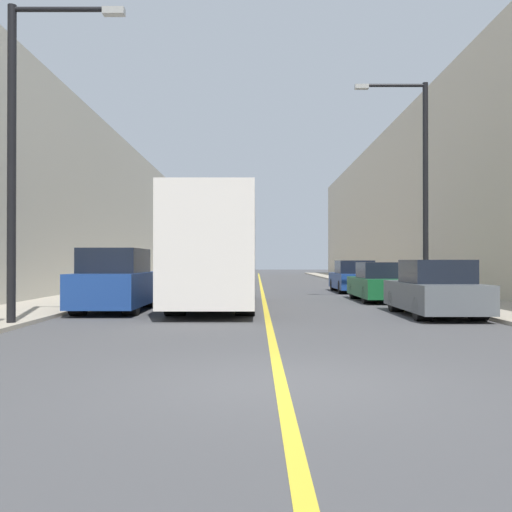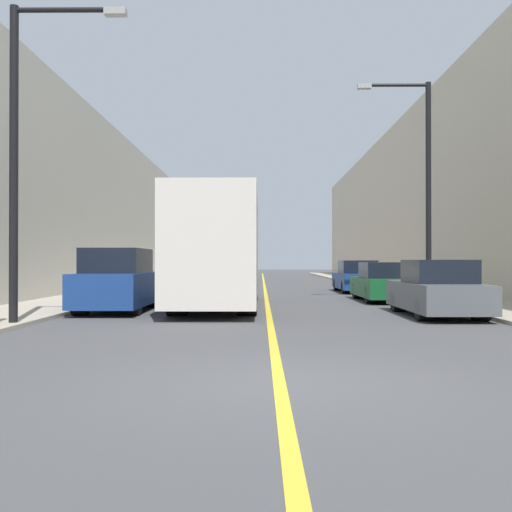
{
  "view_description": "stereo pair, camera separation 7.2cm",
  "coord_description": "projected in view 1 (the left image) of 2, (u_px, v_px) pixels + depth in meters",
  "views": [
    {
      "loc": [
        -0.31,
        -7.39,
        1.51
      ],
      "look_at": [
        -0.37,
        10.44,
        1.67
      ],
      "focal_mm": 42.0,
      "sensor_mm": 36.0,
      "label": 1
    },
    {
      "loc": [
        -0.23,
        -7.39,
        1.51
      ],
      "look_at": [
        -0.37,
        10.44,
        1.67
      ],
      "focal_mm": 42.0,
      "sensor_mm": 36.0,
      "label": 2
    }
  ],
  "objects": [
    {
      "name": "ground_plane",
      "position": [
        283.0,
        384.0,
        7.37
      ],
      "size": [
        200.0,
        200.0,
        0.0
      ],
      "primitive_type": "plane",
      "color": "#474749"
    },
    {
      "name": "parked_suv_left",
      "position": [
        119.0,
        282.0,
        18.04
      ],
      "size": [
        1.87,
        4.8,
        1.89
      ],
      "color": "navy",
      "rests_on": "ground"
    },
    {
      "name": "sidewalk_left",
      "position": [
        150.0,
        285.0,
        37.4
      ],
      "size": [
        2.92,
        72.0,
        0.1
      ],
      "primitive_type": "cube",
      "color": "#A89E8C",
      "rests_on": "ground"
    },
    {
      "name": "sidewalk_right",
      "position": [
        377.0,
        285.0,
        37.35
      ],
      "size": [
        2.92,
        72.0,
        0.1
      ],
      "primitive_type": "cube",
      "color": "#A89E8C",
      "rests_on": "ground"
    },
    {
      "name": "road_center_line",
      "position": [
        263.0,
        285.0,
        37.37
      ],
      "size": [
        0.16,
        72.0,
        0.01
      ],
      "primitive_type": "cube",
      "color": "gold",
      "rests_on": "ground"
    },
    {
      "name": "car_right_mid",
      "position": [
        384.0,
        284.0,
        22.59
      ],
      "size": [
        1.89,
        4.66,
        1.47
      ],
      "color": "#145128",
      "rests_on": "ground"
    },
    {
      "name": "car_right_far",
      "position": [
        356.0,
        278.0,
        29.14
      ],
      "size": [
        1.85,
        4.7,
        1.55
      ],
      "color": "navy",
      "rests_on": "ground"
    },
    {
      "name": "building_row_left",
      "position": [
        95.0,
        212.0,
        37.45
      ],
      "size": [
        4.0,
        72.0,
        9.15
      ],
      "primitive_type": "cube",
      "color": "#B7B2A3",
      "rests_on": "ground"
    },
    {
      "name": "bus",
      "position": [
        220.0,
        250.0,
        19.84
      ],
      "size": [
        2.49,
        10.48,
        3.56
      ],
      "color": "silver",
      "rests_on": "ground"
    },
    {
      "name": "street_lamp_left",
      "position": [
        25.0,
        140.0,
        13.79
      ],
      "size": [
        2.7,
        0.24,
        7.32
      ],
      "color": "black",
      "rests_on": "sidewalk_left"
    },
    {
      "name": "street_lamp_right",
      "position": [
        422.0,
        176.0,
        21.98
      ],
      "size": [
        2.7,
        0.24,
        7.99
      ],
      "color": "black",
      "rests_on": "sidewalk_right"
    },
    {
      "name": "car_right_near",
      "position": [
        437.0,
        291.0,
        16.45
      ],
      "size": [
        1.8,
        4.58,
        1.55
      ],
      "color": "#51565B",
      "rests_on": "ground"
    },
    {
      "name": "building_row_right",
      "position": [
        432.0,
        201.0,
        37.38
      ],
      "size": [
        4.0,
        72.0,
        10.54
      ],
      "primitive_type": "cube",
      "color": "beige",
      "rests_on": "ground"
    }
  ]
}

